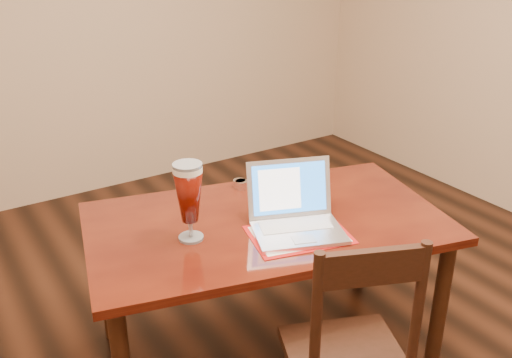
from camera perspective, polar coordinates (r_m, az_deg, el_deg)
dining_table at (r=2.48m, az=0.83°, el=-5.56°), size 1.68×1.19×1.04m
dining_chair at (r=2.15m, az=9.30°, el=-17.15°), size 0.54×0.53×0.99m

